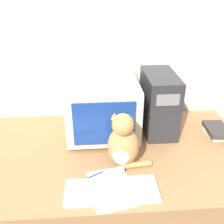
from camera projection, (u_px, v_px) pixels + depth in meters
name	position (u px, v px, depth m)	size (l,w,h in m)	color
wall_back	(106.00, 45.00, 1.86)	(7.00, 0.05, 2.50)	beige
desk	(112.00, 194.00, 1.79)	(1.74, 0.97, 0.72)	#9E7047
crt_monitor	(102.00, 107.00, 1.73)	(0.45, 0.48, 0.38)	beige
computer_tower	(159.00, 103.00, 1.77)	(0.20, 0.39, 0.40)	#28282D
keyboard	(112.00, 190.00, 1.31)	(0.47, 0.18, 0.02)	silver
cat	(123.00, 143.00, 1.44)	(0.27, 0.23, 0.34)	#B7844C
book_stack	(216.00, 131.00, 1.77)	(0.15, 0.21, 0.06)	beige
pen	(91.00, 177.00, 1.41)	(0.14, 0.08, 0.01)	navy
paper_sheet	(111.00, 188.00, 1.34)	(0.26, 0.33, 0.00)	white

